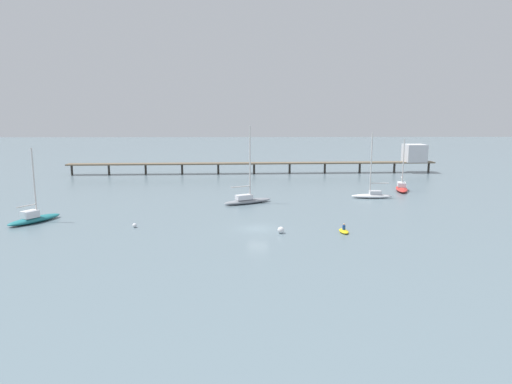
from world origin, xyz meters
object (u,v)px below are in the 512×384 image
at_px(mooring_buoy_near, 135,225).
at_px(sailboat_white, 372,194).
at_px(dinghy_yellow, 344,231).
at_px(mooring_buoy_far, 281,230).
at_px(sailboat_gray, 247,199).
at_px(pier, 341,158).
at_px(sailboat_red, 402,187).
at_px(sailboat_teal, 34,217).

bearing_deg(mooring_buoy_near, sailboat_white, 29.01).
height_order(dinghy_yellow, mooring_buoy_far, dinghy_yellow).
distance_m(sailboat_gray, mooring_buoy_near, 20.79).
bearing_deg(mooring_buoy_near, sailboat_gray, 47.00).
height_order(pier, sailboat_gray, sailboat_gray).
height_order(sailboat_red, sailboat_teal, sailboat_teal).
bearing_deg(dinghy_yellow, sailboat_red, 60.66).
bearing_deg(sailboat_teal, mooring_buoy_far, -10.39).
distance_m(sailboat_red, sailboat_gray, 30.58).
xyz_separation_m(sailboat_red, sailboat_white, (-7.24, -7.04, 0.03)).
height_order(pier, sailboat_white, sailboat_white).
bearing_deg(pier, sailboat_white, -91.52).
distance_m(sailboat_white, sailboat_gray, 21.57).
distance_m(sailboat_teal, mooring_buoy_near, 14.27).
bearing_deg(sailboat_white, sailboat_gray, -168.31).
bearing_deg(mooring_buoy_far, mooring_buoy_near, 170.58).
relative_size(dinghy_yellow, mooring_buoy_far, 2.92).
xyz_separation_m(pier, sailboat_gray, (-21.97, -36.25, -2.83)).
bearing_deg(mooring_buoy_far, sailboat_teal, 169.61).
bearing_deg(sailboat_white, mooring_buoy_near, -150.99).
relative_size(sailboat_red, dinghy_yellow, 4.02).
height_order(sailboat_teal, sailboat_gray, sailboat_gray).
bearing_deg(sailboat_white, pier, 88.48).
height_order(sailboat_white, dinghy_yellow, sailboat_white).
relative_size(sailboat_teal, sailboat_gray, 0.80).
relative_size(sailboat_red, mooring_buoy_far, 11.73).
distance_m(sailboat_gray, dinghy_yellow, 21.54).
bearing_deg(sailboat_white, sailboat_red, 44.20).
xyz_separation_m(sailboat_gray, mooring_buoy_far, (4.16, -18.24, -0.33)).
bearing_deg(pier, mooring_buoy_far, -108.10).
xyz_separation_m(sailboat_white, dinghy_yellow, (-9.28, -22.36, -0.47)).
bearing_deg(sailboat_gray, sailboat_white, 11.69).
height_order(sailboat_white, sailboat_teal, sailboat_white).
bearing_deg(sailboat_gray, dinghy_yellow, -56.64).
xyz_separation_m(sailboat_gray, dinghy_yellow, (11.84, -17.99, -0.51)).
bearing_deg(sailboat_gray, mooring_buoy_near, -133.00).
distance_m(sailboat_gray, mooring_buoy_far, 18.72).
relative_size(sailboat_teal, mooring_buoy_near, 17.81).
relative_size(sailboat_white, dinghy_yellow, 4.68).
height_order(sailboat_red, sailboat_white, sailboat_white).
xyz_separation_m(sailboat_teal, dinghy_yellow, (39.99, -5.67, -0.45)).
height_order(sailboat_red, mooring_buoy_near, sailboat_red).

